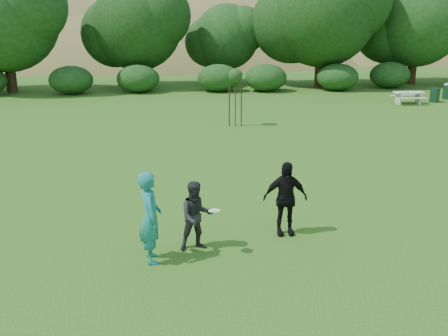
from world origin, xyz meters
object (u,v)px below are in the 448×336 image
object	(u,v)px
trash_can_near	(435,95)
trash_can_lidded	(448,91)
player_teal	(150,217)
sapling	(235,77)
player_black	(285,198)
picnic_table	(409,96)
player_grey	(196,216)

from	to	relation	value
trash_can_near	trash_can_lidded	distance (m)	1.91
trash_can_near	player_teal	bearing A→B (deg)	-130.39
sapling	trash_can_lidded	bearing A→B (deg)	25.65
player_black	picnic_table	distance (m)	22.13
trash_can_lidded	picnic_table	bearing A→B (deg)	-154.62
player_grey	player_black	size ratio (longest dim) A/B	0.88
player_black	trash_can_lidded	distance (m)	25.47
player_teal	trash_can_lidded	bearing A→B (deg)	-51.30
picnic_table	trash_can_lidded	size ratio (longest dim) A/B	1.71
player_grey	trash_can_lidded	distance (m)	27.36
player_grey	trash_can_near	size ratio (longest dim) A/B	1.83
player_teal	trash_can_lidded	world-z (taller)	player_teal
player_teal	sapling	xyz separation A→B (m)	(3.58, 14.12, 1.39)
player_teal	player_black	bearing A→B (deg)	-80.87
picnic_table	player_black	bearing A→B (deg)	-122.79
player_grey	picnic_table	size ratio (longest dim) A/B	0.92
player_grey	trash_can_lidded	size ratio (longest dim) A/B	1.57
player_teal	trash_can_lidded	xyz separation A→B (m)	(18.69, 21.38, -0.49)
player_black	picnic_table	bearing A→B (deg)	56.95
sapling	picnic_table	xyz separation A→B (m)	(11.63, 5.61, -1.90)
trash_can_near	picnic_table	xyz separation A→B (m)	(-1.97, -0.47, 0.07)
sapling	trash_can_lidded	distance (m)	16.86
trash_can_near	picnic_table	distance (m)	2.03
player_grey	picnic_table	distance (m)	23.92
player_teal	picnic_table	bearing A→B (deg)	-47.77
picnic_table	trash_can_near	bearing A→B (deg)	13.37
player_black	player_teal	bearing A→B (deg)	-160.99
picnic_table	trash_can_lidded	xyz separation A→B (m)	(3.47, 1.65, 0.02)
trash_can_lidded	sapling	bearing A→B (deg)	-154.35
player_teal	trash_can_near	distance (m)	26.53
player_teal	player_black	world-z (taller)	player_teal
player_grey	sapling	world-z (taller)	sapling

